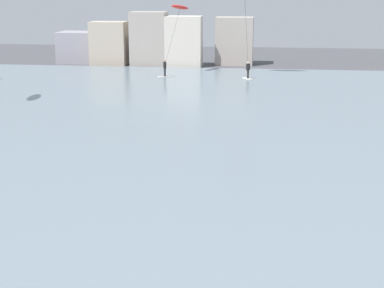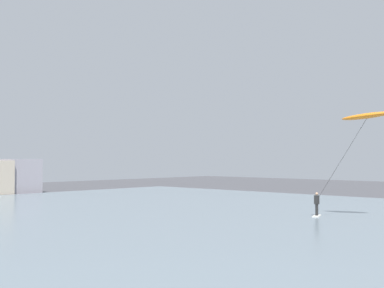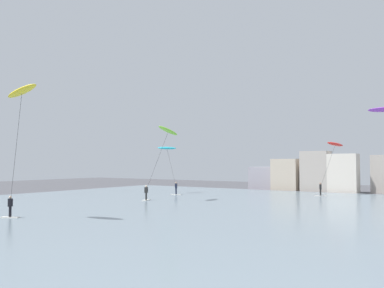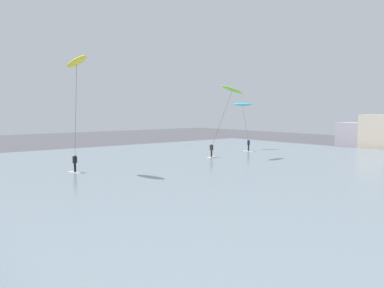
{
  "view_description": "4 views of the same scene",
  "coord_description": "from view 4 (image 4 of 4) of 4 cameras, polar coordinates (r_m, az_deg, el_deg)",
  "views": [
    {
      "loc": [
        2.33,
        -7.05,
        8.64
      ],
      "look_at": [
        -0.21,
        13.0,
        3.17
      ],
      "focal_mm": 54.6,
      "sensor_mm": 36.0,
      "label": 1
    },
    {
      "loc": [
        -8.96,
        2.04,
        4.14
      ],
      "look_at": [
        2.39,
        12.63,
        4.55
      ],
      "focal_mm": 48.76,
      "sensor_mm": 36.0,
      "label": 2
    },
    {
      "loc": [
        7.97,
        -2.62,
        4.27
      ],
      "look_at": [
        -3.25,
        14.03,
        5.17
      ],
      "focal_mm": 38.47,
      "sensor_mm": 36.0,
      "label": 3
    },
    {
      "loc": [
        13.24,
        1.03,
        5.71
      ],
      "look_at": [
        0.99,
        10.99,
        4.35
      ],
      "focal_mm": 38.53,
      "sensor_mm": 36.0,
      "label": 4
    }
  ],
  "objects": [
    {
      "name": "kitesurfer_cyan",
      "position": [
        56.6,
        7.08,
        4.75
      ],
      "size": [
        4.46,
        3.28,
        6.38
      ],
      "color": "silver",
      "rests_on": "water_bay"
    },
    {
      "name": "kitesurfer_yellow",
      "position": [
        35.55,
        -15.7,
        9.47
      ],
      "size": [
        4.17,
        1.49,
        9.96
      ],
      "color": "silver",
      "rests_on": "water_bay"
    },
    {
      "name": "kitesurfer_lime",
      "position": [
        46.04,
        5.31,
        6.71
      ],
      "size": [
        3.24,
        3.34,
        8.31
      ],
      "color": "silver",
      "rests_on": "water_bay"
    }
  ]
}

